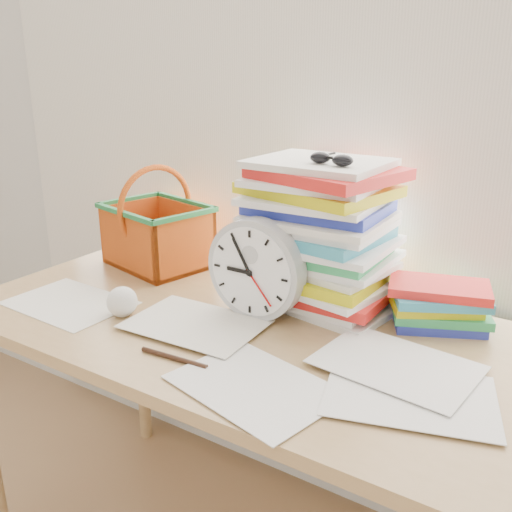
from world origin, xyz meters
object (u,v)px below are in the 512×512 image
Objects in this scene: desk at (244,351)px; basket at (157,217)px; book_stack at (437,303)px; clock at (256,269)px; paper_stack at (321,235)px.

basket is at bearing 155.78° from desk.
clock is at bearing -152.39° from book_stack.
paper_stack is at bearing -171.43° from book_stack.
desk is 5.67× the size of book_stack.
basket is (-0.45, 0.16, 0.03)m from clock.
book_stack reaches higher than desk.
basket reaches higher than book_stack.
basket is (-0.82, -0.04, 0.10)m from book_stack.
paper_stack is at bearing 12.80° from basket.
paper_stack reaches higher than basket.
paper_stack reaches higher than book_stack.
desk is 5.76× the size of clock.
paper_stack reaches higher than clock.
basket is at bearing 179.69° from paper_stack.
desk is 0.34m from paper_stack.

